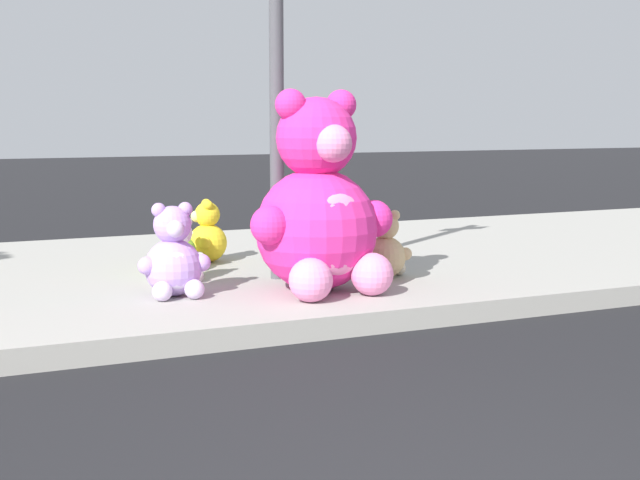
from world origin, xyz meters
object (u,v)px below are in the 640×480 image
(plush_lavender, at_px, (174,259))
(plush_white, at_px, (181,256))
(plush_lime, at_px, (176,247))
(plush_teal, at_px, (351,239))
(plush_pink_large, at_px, (319,211))
(sign_pole, at_px, (276,56))
(plush_yellow, at_px, (206,237))
(plush_tan, at_px, (385,250))

(plush_lavender, relative_size, plush_white, 1.35)
(plush_lime, bearing_deg, plush_white, -100.73)
(plush_lime, xyz_separation_m, plush_teal, (1.49, -0.18, 0.01))
(plush_pink_large, bearing_deg, plush_lavender, 166.96)
(sign_pole, height_order, plush_lime, sign_pole)
(plush_lavender, height_order, plush_teal, plush_lavender)
(plush_yellow, bearing_deg, plush_teal, -26.14)
(sign_pole, relative_size, plush_tan, 6.00)
(plush_lavender, relative_size, plush_yellow, 1.21)
(plush_tan, bearing_deg, sign_pole, 158.24)
(plush_lavender, xyz_separation_m, plush_yellow, (0.65, 1.35, -0.05))
(sign_pole, distance_m, plush_lavender, 1.74)
(plush_tan, bearing_deg, plush_white, 161.55)
(plush_yellow, height_order, plush_tan, plush_yellow)
(plush_tan, bearing_deg, plush_yellow, 129.07)
(sign_pole, xyz_separation_m, plush_lavender, (-0.92, -0.36, -1.43))
(plush_pink_large, height_order, plush_lime, plush_pink_large)
(plush_yellow, xyz_separation_m, plush_tan, (1.05, -1.30, -0.00))
(plush_teal, bearing_deg, plush_lavender, -155.82)
(sign_pole, xyz_separation_m, plush_white, (-0.72, 0.19, -1.50))
(plush_lime, height_order, plush_teal, plush_teal)
(plush_pink_large, height_order, plush_yellow, plush_pink_large)
(plush_yellow, bearing_deg, plush_lavender, -115.61)
(plush_yellow, bearing_deg, plush_tan, -50.93)
(plush_pink_large, height_order, plush_teal, plush_pink_large)
(plush_lavender, distance_m, plush_tan, 1.70)
(plush_lime, xyz_separation_m, plush_tan, (1.42, -0.93, 0.01))
(plush_white, bearing_deg, plush_tan, -18.45)
(plush_teal, xyz_separation_m, plush_tan, (-0.07, -0.75, 0.00))
(plush_pink_large, bearing_deg, plush_lime, 120.96)
(plush_pink_large, xyz_separation_m, plush_teal, (0.76, 1.03, -0.37))
(sign_pole, distance_m, plush_pink_large, 1.27)
(plush_lime, relative_size, plush_teal, 0.95)
(plush_lavender, bearing_deg, plush_yellow, 64.39)
(plush_lime, bearing_deg, plush_tan, -33.15)
(plush_lime, bearing_deg, plush_pink_large, -59.04)
(plush_pink_large, relative_size, plush_teal, 2.76)
(sign_pole, distance_m, plush_tan, 1.70)
(plush_white, distance_m, plush_yellow, 0.91)
(plush_pink_large, relative_size, plush_white, 2.96)
(plush_tan, bearing_deg, plush_lavender, -178.36)
(plush_teal, bearing_deg, plush_white, -171.07)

